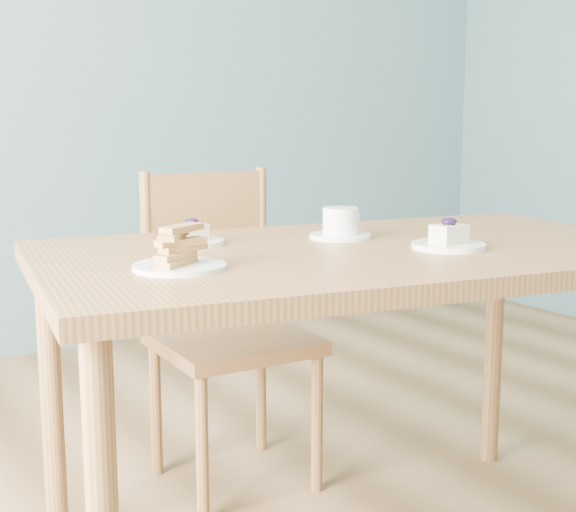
% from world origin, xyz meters
% --- Properties ---
extents(dining_table, '(1.62, 1.09, 0.80)m').
position_xyz_m(dining_table, '(-0.06, 0.24, 0.72)').
color(dining_table, olive).
rests_on(dining_table, ground).
extents(dining_chair, '(0.45, 0.43, 0.95)m').
position_xyz_m(dining_chair, '(-0.11, 0.83, 0.48)').
color(dining_chair, olive).
rests_on(dining_chair, ground).
extents(cheesecake_plate_near, '(0.17, 0.17, 0.07)m').
position_xyz_m(cheesecake_plate_near, '(0.10, 0.11, 0.82)').
color(cheesecake_plate_near, white).
rests_on(cheesecake_plate_near, dining_table).
extents(cheesecake_plate_far, '(0.15, 0.15, 0.06)m').
position_xyz_m(cheesecake_plate_far, '(-0.38, 0.49, 0.82)').
color(cheesecake_plate_far, white).
rests_on(cheesecake_plate_far, dining_table).
extents(coffee_cup, '(0.16, 0.16, 0.08)m').
position_xyz_m(coffee_cup, '(-0.02, 0.38, 0.84)').
color(coffee_cup, white).
rests_on(coffee_cup, dining_table).
extents(biscotti_plate, '(0.19, 0.19, 0.09)m').
position_xyz_m(biscotti_plate, '(-0.54, 0.21, 0.83)').
color(biscotti_plate, white).
rests_on(biscotti_plate, dining_table).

